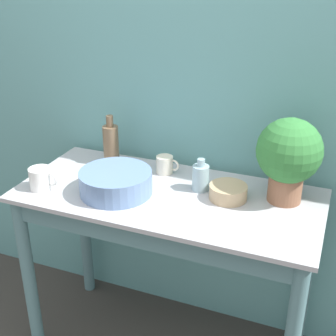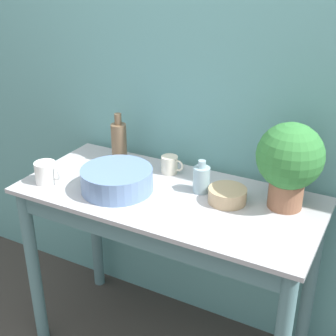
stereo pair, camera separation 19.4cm
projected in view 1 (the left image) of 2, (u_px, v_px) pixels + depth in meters
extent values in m
cube|color=#609E9E|center=(196.00, 98.00, 2.15)|extent=(6.00, 0.05, 2.40)
cylinder|color=slate|center=(29.00, 279.00, 2.17)|extent=(0.06, 0.06, 0.86)
cylinder|color=slate|center=(84.00, 226.00, 2.59)|extent=(0.06, 0.06, 0.86)
cylinder|color=slate|center=(306.00, 277.00, 2.19)|extent=(0.06, 0.06, 0.86)
cube|color=slate|center=(144.00, 238.00, 1.81)|extent=(1.20, 0.02, 0.10)
cube|color=#B2B2B7|center=(168.00, 195.00, 2.00)|extent=(1.30, 0.60, 0.02)
cylinder|color=#8C5B42|center=(285.00, 188.00, 1.92)|extent=(0.14, 0.14, 0.11)
sphere|color=#337A38|center=(289.00, 151.00, 1.84)|extent=(0.26, 0.26, 0.26)
cylinder|color=#6684B2|center=(116.00, 182.00, 1.98)|extent=(0.31, 0.31, 0.10)
cylinder|color=brown|center=(111.00, 145.00, 2.23)|extent=(0.07, 0.07, 0.19)
cylinder|color=brown|center=(110.00, 121.00, 2.18)|extent=(0.03, 0.03, 0.05)
cylinder|color=#93B2BC|center=(201.00, 178.00, 2.00)|extent=(0.07, 0.07, 0.11)
cylinder|color=#93B2BC|center=(201.00, 163.00, 1.97)|extent=(0.03, 0.03, 0.03)
cylinder|color=beige|center=(165.00, 165.00, 2.16)|extent=(0.08, 0.08, 0.08)
torus|color=beige|center=(173.00, 165.00, 2.14)|extent=(0.06, 0.01, 0.06)
cylinder|color=white|center=(40.00, 179.00, 2.01)|extent=(0.10, 0.10, 0.10)
torus|color=white|center=(51.00, 180.00, 1.99)|extent=(0.06, 0.01, 0.06)
cylinder|color=tan|center=(228.00, 192.00, 1.94)|extent=(0.16, 0.16, 0.06)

